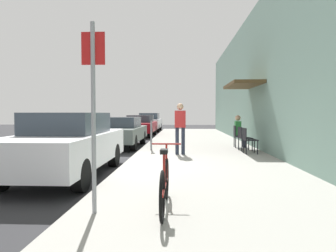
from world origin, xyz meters
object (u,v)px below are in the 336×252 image
Objects in this scene: parked_car_3 at (150,122)px; street_sign at (93,102)px; parking_meter at (151,129)px; parked_car_2 at (140,125)px; cafe_chair_2 at (238,135)px; seated_patron_2 at (239,130)px; pedestrian_standing at (180,124)px; bicycle_0 at (165,184)px; parked_car_1 at (121,131)px; cafe_chair_1 at (243,137)px; parked_car_0 at (67,144)px; cafe_chair_0 at (248,139)px.

street_sign is (1.50, -20.61, 0.87)m from parked_car_3.
parked_car_2 is at bearing 100.78° from parking_meter.
seated_patron_2 is (0.06, -0.00, 0.19)m from cafe_chair_2.
parked_car_2 is 9.67m from pedestrian_standing.
parking_meter reaches higher than bicycle_0.
parked_car_1 is 11.60m from parked_car_3.
cafe_chair_1 is 1.00× the size of cafe_chair_2.
bicycle_0 is 1.97× the size of cafe_chair_1.
pedestrian_standing is at bearing -49.64° from parked_car_1.
parked_car_3 is 13.64m from parking_meter.
street_sign is 7.87m from cafe_chair_1.
street_sign reaches higher than parking_meter.
parked_car_0 is at bearing -90.00° from parked_car_2.
cafe_chair_1 is at bearing -0.96° from parking_meter.
cafe_chair_2 is 0.20m from seated_patron_2.
cafe_chair_2 is (3.39, 1.04, -0.26)m from parking_meter.
street_sign is at bearing -113.35° from seated_patron_2.
bicycle_0 is (2.46, -8.80, -0.22)m from parked_car_1.
parked_car_1 is 5.06× the size of cafe_chair_1.
pedestrian_standing is at bearing -137.04° from seated_patron_2.
parking_meter is at bearing 89.59° from street_sign.
parked_car_3 is (0.00, 11.60, 0.07)m from parked_car_1.
bicycle_0 is at bearing 12.48° from street_sign.
parking_meter is 3.56m from cafe_chair_2.
parked_car_1 is at bearing 169.75° from seated_patron_2.
bicycle_0 is (2.46, -14.99, -0.23)m from parked_car_2.
cafe_chair_1 is 0.51× the size of pedestrian_standing.
parked_car_3 is 5.06× the size of cafe_chair_2.
bicycle_0 is 6.49m from cafe_chair_0.
pedestrian_standing is at bearing 79.10° from street_sign.
street_sign is 1.53× the size of pedestrian_standing.
parked_car_0 is 2.59× the size of pedestrian_standing.
parked_car_1 is 1.69× the size of street_sign.
street_sign is at bearing -167.52° from bicycle_0.
parked_car_0 is 5.95m from cafe_chair_0.
parking_meter is 1.52× the size of cafe_chair_0.
cafe_chair_1 is (3.39, -0.06, -0.26)m from parking_meter.
parking_meter reaches higher than parked_car_1.
parked_car_1 is 1.00× the size of parked_car_2.
parked_car_2 is at bearing 105.84° from pedestrian_standing.
cafe_chair_2 is at bearing 72.54° from bicycle_0.
parked_car_2 is 5.06× the size of cafe_chair_1.
pedestrian_standing is at bearing 48.82° from parked_car_0.
pedestrian_standing is (-2.30, -2.20, 0.50)m from cafe_chair_2.
parked_car_3 is 3.41× the size of seated_patron_2.
parked_car_3 is 14.95m from pedestrian_standing.
parked_car_2 is at bearing -90.00° from parked_car_3.
street_sign is 2.02× the size of seated_patron_2.
parked_car_3 reaches higher than parked_car_1.
parked_car_1 is at bearing 99.45° from street_sign.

